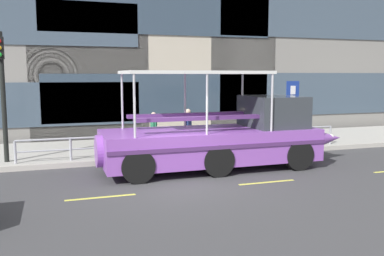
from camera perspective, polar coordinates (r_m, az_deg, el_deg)
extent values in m
plane|color=#3D3D3F|center=(12.38, -1.57, -7.42)|extent=(120.00, 120.00, 0.00)
cube|color=#A8A59E|center=(17.68, -6.87, -2.72)|extent=(32.00, 4.80, 0.18)
cube|color=#B2ADA3|center=(15.29, -4.98, -4.26)|extent=(32.00, 0.18, 0.18)
cube|color=#DBD64C|center=(11.14, -12.35, -9.24)|extent=(1.80, 0.12, 0.01)
cube|color=#DBD64C|center=(12.55, 10.18, -7.31)|extent=(1.80, 0.12, 0.01)
cube|color=#3D4C5B|center=(19.97, -23.93, 2.83)|extent=(11.67, 0.06, 1.99)
cube|color=#3D4C5B|center=(20.05, -24.48, 13.21)|extent=(11.67, 0.06, 1.99)
cube|color=#2D3D4C|center=(20.51, -3.96, 4.23)|extent=(11.35, 0.06, 2.27)
cube|color=#2D3D4C|center=(20.71, -4.06, 15.70)|extent=(11.35, 0.06, 2.27)
cube|color=#3D4C5B|center=(23.99, 15.70, 4.49)|extent=(10.66, 0.06, 2.30)
cube|color=#3D4C5B|center=(24.17, 16.05, 14.46)|extent=(10.66, 0.06, 2.30)
cylinder|color=#9EA0A8|center=(15.88, 0.03, -0.67)|extent=(12.51, 0.07, 0.07)
cylinder|color=#9EA0A8|center=(15.93, 0.03, -2.03)|extent=(12.51, 0.06, 0.06)
cylinder|color=#9EA0A8|center=(15.18, -23.01, -3.08)|extent=(0.09, 0.09, 0.77)
cylinder|color=#9EA0A8|center=(15.14, -16.25, -2.82)|extent=(0.09, 0.09, 0.77)
cylinder|color=#9EA0A8|center=(15.31, -9.54, -2.52)|extent=(0.09, 0.09, 0.77)
cylinder|color=#9EA0A8|center=(15.68, -3.07, -2.20)|extent=(0.09, 0.09, 0.77)
cylinder|color=#9EA0A8|center=(16.24, 3.02, -1.87)|extent=(0.09, 0.09, 0.77)
cylinder|color=#9EA0A8|center=(16.97, 8.65, -1.55)|extent=(0.09, 0.09, 0.77)
cylinder|color=#9EA0A8|center=(17.85, 13.77, -1.24)|extent=(0.09, 0.09, 0.77)
cylinder|color=#9EA0A8|center=(18.85, 18.37, -0.96)|extent=(0.09, 0.09, 0.77)
cylinder|color=black|center=(15.45, -24.37, 3.77)|extent=(0.16, 0.16, 4.38)
cube|color=black|center=(15.25, -24.77, 9.89)|extent=(0.24, 0.20, 0.72)
sphere|color=green|center=(15.13, -24.77, 9.08)|extent=(0.14, 0.14, 0.14)
cylinder|color=#4C4F54|center=(18.25, 13.42, 1.97)|extent=(0.08, 0.08, 2.67)
cube|color=navy|center=(18.15, 13.60, 5.06)|extent=(0.60, 0.04, 0.76)
cube|color=white|center=(18.13, 13.63, 5.05)|extent=(0.24, 0.01, 0.36)
cube|color=purple|center=(14.01, 2.52, -2.32)|extent=(7.18, 2.50, 1.06)
cone|color=purple|center=(16.10, 17.30, -1.40)|extent=(1.62, 1.01, 1.01)
cylinder|color=purple|center=(13.18, -12.24, -3.10)|extent=(0.36, 1.01, 1.01)
cube|color=#4D2A62|center=(12.83, 4.56, -2.63)|extent=(7.18, 0.04, 0.12)
sphere|color=white|center=(16.33, 18.45, -1.15)|extent=(0.22, 0.22, 0.22)
cube|color=#33383D|center=(14.87, 10.98, 2.25)|extent=(1.79, 2.10, 1.07)
cube|color=silver|center=(13.63, 0.45, 7.61)|extent=(4.67, 2.30, 0.10)
cylinder|color=#B2B2B7|center=(15.52, 6.88, 3.94)|extent=(0.07, 0.07, 1.83)
cylinder|color=#B2B2B7|center=(13.56, 10.87, 3.39)|extent=(0.07, 0.07, 1.83)
cylinder|color=#B2B2B7|center=(14.71, -0.95, 3.81)|extent=(0.07, 0.07, 1.83)
cylinder|color=#B2B2B7|center=(12.63, 2.07, 3.24)|extent=(0.07, 0.07, 1.83)
cylinder|color=#B2B2B7|center=(14.20, -9.52, 3.59)|extent=(0.07, 0.07, 1.83)
cylinder|color=#B2B2B7|center=(12.03, -7.87, 2.98)|extent=(0.07, 0.07, 1.83)
cube|color=#4D2A62|center=(14.27, -0.34, 1.82)|extent=(4.29, 0.28, 0.12)
cube|color=#4D2A62|center=(13.13, 1.29, 1.35)|extent=(4.29, 0.28, 0.12)
cylinder|color=black|center=(16.21, 9.97, -2.21)|extent=(1.00, 0.28, 1.00)
cylinder|color=black|center=(14.26, 14.38, -3.62)|extent=(1.00, 0.28, 1.00)
cylinder|color=black|center=(15.07, 0.31, -2.82)|extent=(1.00, 0.28, 1.00)
cylinder|color=black|center=(12.95, 3.60, -4.50)|extent=(1.00, 0.28, 1.00)
cylinder|color=black|center=(14.47, -9.17, -3.33)|extent=(1.00, 0.28, 1.00)
cylinder|color=black|center=(12.25, -7.41, -5.23)|extent=(1.00, 0.28, 1.00)
cylinder|color=black|center=(18.94, 10.35, -0.53)|extent=(0.11, 0.11, 0.86)
cylinder|color=black|center=(18.95, 10.87, -0.54)|extent=(0.11, 0.11, 0.86)
cube|color=maroon|center=(18.86, 10.66, 1.67)|extent=(0.37, 0.31, 0.61)
cylinder|color=maroon|center=(18.85, 10.01, 1.59)|extent=(0.07, 0.07, 0.55)
cylinder|color=maroon|center=(18.87, 11.30, 1.57)|extent=(0.07, 0.07, 0.55)
sphere|color=beige|center=(18.82, 10.69, 3.02)|extent=(0.24, 0.24, 0.24)
cylinder|color=black|center=(16.96, -0.67, -1.42)|extent=(0.10, 0.10, 0.79)
cylinder|color=black|center=(17.10, -0.41, -1.35)|extent=(0.10, 0.10, 0.79)
cube|color=navy|center=(16.94, -0.54, 0.88)|extent=(0.34, 0.33, 0.56)
cylinder|color=navy|center=(16.78, -0.87, 0.72)|extent=(0.07, 0.07, 0.51)
cylinder|color=navy|center=(17.12, -0.22, 0.85)|extent=(0.07, 0.07, 0.51)
sphere|color=beige|center=(16.90, -0.54, 2.27)|extent=(0.22, 0.22, 0.22)
cylinder|color=black|center=(16.51, -5.12, -1.77)|extent=(0.09, 0.09, 0.75)
cylinder|color=black|center=(16.65, -5.34, -1.70)|extent=(0.09, 0.09, 0.75)
cube|color=#236B47|center=(16.49, -5.26, 0.47)|extent=(0.22, 0.31, 0.53)
cylinder|color=#236B47|center=(16.33, -4.97, 0.31)|extent=(0.07, 0.07, 0.48)
cylinder|color=#236B47|center=(16.66, -5.53, 0.44)|extent=(0.07, 0.07, 0.48)
sphere|color=beige|center=(16.45, -5.27, 1.81)|extent=(0.21, 0.21, 0.21)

